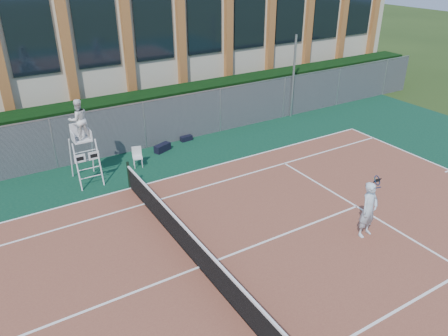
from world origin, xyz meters
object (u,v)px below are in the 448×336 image
steel_pole (293,77)px  umpire_chair (79,122)px  plastic_chair (137,155)px  tennis_player (369,209)px

steel_pole → umpire_chair: size_ratio=1.29×
plastic_chair → tennis_player: size_ratio=0.46×
plastic_chair → umpire_chair: bearing=-175.3°
tennis_player → plastic_chair: bearing=117.0°
plastic_chair → steel_pole: bearing=8.8°
steel_pole → tennis_player: steel_pole is taller
umpire_chair → tennis_player: 10.75m
umpire_chair → plastic_chair: (2.19, 0.18, -1.97)m
steel_pole → umpire_chair: bearing=-172.0°
umpire_chair → plastic_chair: 2.95m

